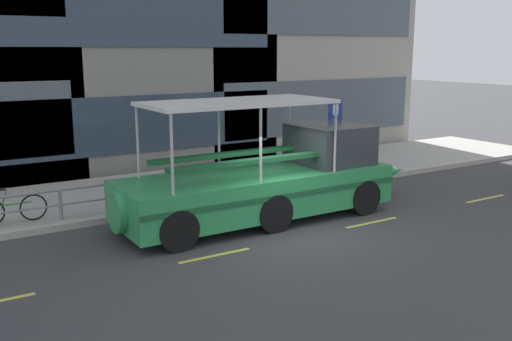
{
  "coord_description": "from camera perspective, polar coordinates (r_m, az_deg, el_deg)",
  "views": [
    {
      "loc": [
        -8.14,
        -11.62,
        4.59
      ],
      "look_at": [
        0.09,
        1.57,
        1.3
      ],
      "focal_mm": 40.28,
      "sensor_mm": 36.0,
      "label": 1
    }
  ],
  "objects": [
    {
      "name": "leaned_bicycle",
      "position": [
        16.07,
        -23.06,
        -3.56
      ],
      "size": [
        1.74,
        0.46,
        0.96
      ],
      "color": "black",
      "rests_on": "sidewalk"
    },
    {
      "name": "curb_guardrail",
      "position": [
        17.54,
        -3.58,
        -0.76
      ],
      "size": [
        12.81,
        0.09,
        0.84
      ],
      "color": "gray",
      "rests_on": "sidewalk"
    },
    {
      "name": "ground_plane",
      "position": [
        14.91,
        2.93,
        -6.0
      ],
      "size": [
        120.0,
        120.0,
        0.0
      ],
      "primitive_type": "plane",
      "color": "#3D3D3F"
    },
    {
      "name": "parking_sign",
      "position": [
        20.24,
        7.79,
        4.6
      ],
      "size": [
        0.6,
        0.12,
        2.74
      ],
      "color": "#4C4F54",
      "rests_on": "sidewalk"
    },
    {
      "name": "lane_centreline",
      "position": [
        14.41,
        4.42,
        -6.65
      ],
      "size": [
        25.8,
        0.12,
        0.01
      ],
      "color": "#DBD64C",
      "rests_on": "ground_plane"
    },
    {
      "name": "curb_edge",
      "position": [
        17.42,
        -2.92,
        -3.04
      ],
      "size": [
        32.0,
        0.18,
        0.18
      ],
      "primitive_type": "cube",
      "color": "#B2ADA3",
      "rests_on": "ground_plane"
    },
    {
      "name": "duck_tour_boat",
      "position": [
        15.83,
        1.84,
        -0.95
      ],
      "size": [
        9.54,
        2.54,
        3.3
      ],
      "color": "#2D9351",
      "rests_on": "ground_plane"
    },
    {
      "name": "pedestrian_near_bow",
      "position": [
        19.96,
        4.55,
        2.05
      ],
      "size": [
        0.27,
        0.45,
        1.65
      ],
      "color": "black",
      "rests_on": "sidewalk"
    },
    {
      "name": "sidewalk",
      "position": [
        19.57,
        -6.47,
        -1.42
      ],
      "size": [
        32.0,
        4.8,
        0.18
      ],
      "primitive_type": "cube",
      "color": "#A8A59E",
      "rests_on": "ground_plane"
    }
  ]
}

